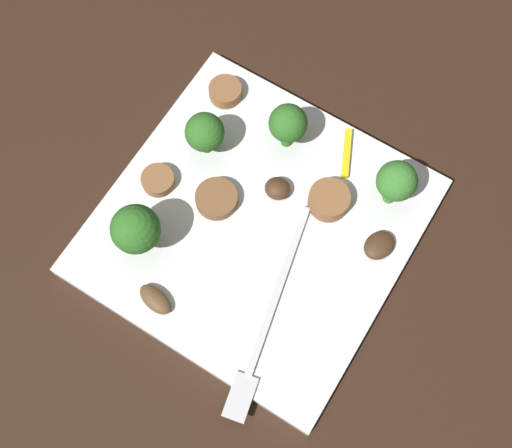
% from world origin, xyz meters
% --- Properties ---
extents(ground_plane, '(1.40, 1.40, 0.00)m').
position_xyz_m(ground_plane, '(0.00, 0.00, 0.00)').
color(ground_plane, black).
extents(plate, '(0.24, 0.24, 0.01)m').
position_xyz_m(plate, '(0.00, 0.00, 0.01)').
color(plate, white).
rests_on(plate, ground_plane).
extents(fork, '(0.18, 0.05, 0.00)m').
position_xyz_m(fork, '(0.07, 0.05, 0.02)').
color(fork, silver).
rests_on(fork, plate).
extents(broccoli_floret_0, '(0.03, 0.03, 0.05)m').
position_xyz_m(broccoli_floret_0, '(-0.08, -0.02, 0.05)').
color(broccoli_floret_0, '#347525').
rests_on(broccoli_floret_0, plate).
extents(broccoli_floret_1, '(0.03, 0.03, 0.05)m').
position_xyz_m(broccoli_floret_1, '(-0.04, -0.07, 0.04)').
color(broccoli_floret_1, '#347525').
rests_on(broccoli_floret_1, plate).
extents(broccoli_floret_2, '(0.03, 0.03, 0.05)m').
position_xyz_m(broccoli_floret_2, '(-0.08, 0.08, 0.05)').
color(broccoli_floret_2, '#408630').
rests_on(broccoli_floret_2, plate).
extents(broccoli_floret_3, '(0.04, 0.04, 0.06)m').
position_xyz_m(broccoli_floret_3, '(0.06, -0.07, 0.05)').
color(broccoli_floret_3, '#347525').
rests_on(broccoli_floret_3, plate).
extents(sausage_slice_0, '(0.04, 0.04, 0.01)m').
position_xyz_m(sausage_slice_0, '(-0.09, -0.09, 0.02)').
color(sausage_slice_0, brown).
rests_on(sausage_slice_0, plate).
extents(sausage_slice_1, '(0.05, 0.05, 0.02)m').
position_xyz_m(sausage_slice_1, '(-0.05, 0.04, 0.02)').
color(sausage_slice_1, brown).
rests_on(sausage_slice_1, plate).
extents(sausage_slice_2, '(0.04, 0.04, 0.01)m').
position_xyz_m(sausage_slice_2, '(0.00, -0.04, 0.02)').
color(sausage_slice_2, brown).
rests_on(sausage_slice_2, plate).
extents(sausage_slice_3, '(0.04, 0.04, 0.01)m').
position_xyz_m(sausage_slice_3, '(0.01, -0.09, 0.02)').
color(sausage_slice_3, brown).
rests_on(sausage_slice_3, plate).
extents(mushroom_0, '(0.02, 0.03, 0.01)m').
position_xyz_m(mushroom_0, '(0.10, -0.03, 0.02)').
color(mushroom_0, brown).
rests_on(mushroom_0, plate).
extents(mushroom_1, '(0.03, 0.03, 0.01)m').
position_xyz_m(mushroom_1, '(-0.04, 0.10, 0.02)').
color(mushroom_1, '#422B19').
rests_on(mushroom_1, plate).
extents(mushroom_2, '(0.02, 0.02, 0.01)m').
position_xyz_m(mushroom_2, '(-0.03, 0.00, 0.02)').
color(mushroom_2, '#422B19').
rests_on(mushroom_2, plate).
extents(pepper_strip_3, '(0.04, 0.02, 0.00)m').
position_xyz_m(pepper_strip_3, '(-0.09, 0.03, 0.02)').
color(pepper_strip_3, yellow).
rests_on(pepper_strip_3, plate).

